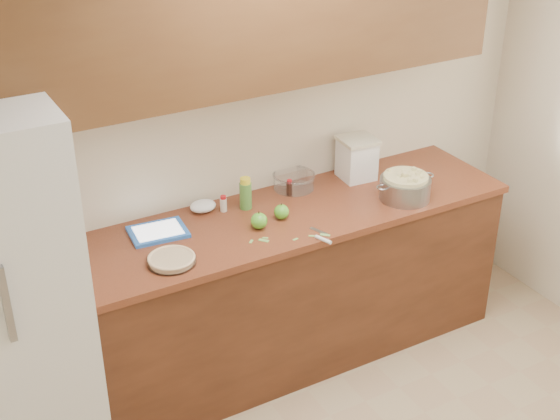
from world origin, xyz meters
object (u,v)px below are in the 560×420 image
pie (172,260)px  colander (405,187)px  flour_canister (357,158)px  tablet (158,232)px

pie → colander: (1.37, -0.00, 0.05)m
flour_canister → tablet: (-1.24, -0.05, -0.11)m
colander → flour_canister: 0.36m
tablet → flour_canister: bearing=7.9°
tablet → pie: bearing=-93.6°
pie → colander: size_ratio=0.63×
pie → colander: colander is taller
pie → tablet: 0.30m
pie → tablet: bearing=80.8°
pie → flour_canister: size_ratio=0.96×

